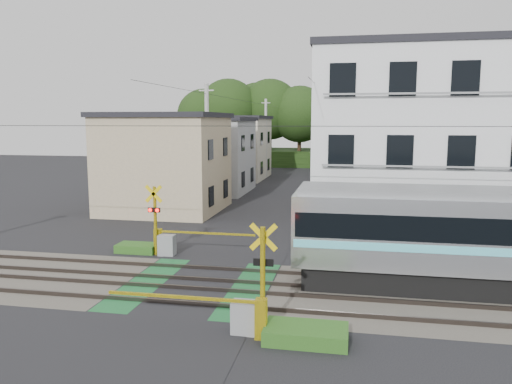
% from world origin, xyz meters
% --- Properties ---
extents(ground, '(120.00, 120.00, 0.00)m').
position_xyz_m(ground, '(0.00, 0.00, 0.00)').
color(ground, black).
extents(track_bed, '(120.00, 120.00, 0.14)m').
position_xyz_m(track_bed, '(0.00, 0.00, 0.04)').
color(track_bed, '#47423A').
rests_on(track_bed, ground).
extents(crossing_signal_near, '(4.74, 0.65, 3.09)m').
position_xyz_m(crossing_signal_near, '(2.59, -3.65, 0.71)').
color(crossing_signal_near, yellow).
rests_on(crossing_signal_near, ground).
extents(crossing_signal_far, '(4.74, 0.65, 3.09)m').
position_xyz_m(crossing_signal_far, '(-2.59, 3.65, 0.71)').
color(crossing_signal_far, yellow).
rests_on(crossing_signal_far, ground).
extents(apartment_block, '(10.20, 8.36, 9.30)m').
position_xyz_m(apartment_block, '(8.50, 9.49, 4.66)').
color(apartment_block, white).
rests_on(apartment_block, ground).
extents(houses_row, '(22.07, 31.35, 6.80)m').
position_xyz_m(houses_row, '(0.25, 25.92, 3.24)').
color(houses_row, tan).
rests_on(houses_row, ground).
extents(tree_hill, '(40.00, 12.30, 11.20)m').
position_xyz_m(tree_hill, '(-0.92, 48.81, 5.78)').
color(tree_hill, '#1D3411').
rests_on(tree_hill, ground).
extents(catenary, '(60.00, 5.04, 7.00)m').
position_xyz_m(catenary, '(6.00, 0.03, 3.70)').
color(catenary, '#2D2D33').
rests_on(catenary, ground).
extents(utility_poles, '(7.90, 42.00, 8.00)m').
position_xyz_m(utility_poles, '(-1.05, 23.01, 4.08)').
color(utility_poles, '#A5A5A0').
rests_on(utility_poles, ground).
extents(pedestrian, '(0.66, 0.55, 1.56)m').
position_xyz_m(pedestrian, '(1.69, 32.10, 0.78)').
color(pedestrian, '#37313E').
rests_on(pedestrian, ground).
extents(weed_patches, '(10.25, 8.80, 0.40)m').
position_xyz_m(weed_patches, '(1.76, -0.09, 0.18)').
color(weed_patches, '#2D5E1E').
rests_on(weed_patches, ground).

